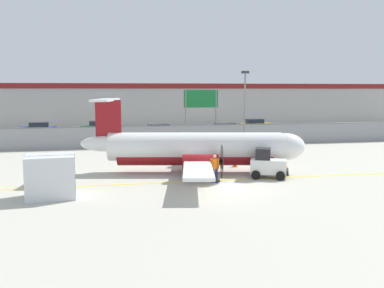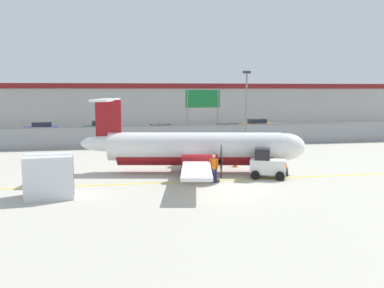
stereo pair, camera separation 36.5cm
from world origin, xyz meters
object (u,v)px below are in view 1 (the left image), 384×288
baggage_tug (268,165)px  apron_light_pole (245,103)px  cargo_container (51,177)px  commuter_airplane (199,149)px  traffic_cone_near_right (235,163)px  ground_crew_worker (215,167)px  highway_sign (201,103)px  traffic_cone_near_left (285,163)px  parked_car_1 (98,127)px  parked_car_4 (255,125)px  parked_car_0 (38,129)px  parked_car_2 (158,131)px  parked_car_3 (224,130)px

baggage_tug → apron_light_pole: size_ratio=0.35×
cargo_container → commuter_airplane: bearing=25.1°
traffic_cone_near_right → ground_crew_worker: bearing=-119.9°
highway_sign → apron_light_pole: bearing=-52.3°
traffic_cone_near_left → traffic_cone_near_right: same height
parked_car_1 → parked_car_4: same height
commuter_airplane → traffic_cone_near_left: (6.38, 0.44, -1.29)m
ground_crew_worker → traffic_cone_near_right: bearing=1.7°
cargo_container → parked_car_1: size_ratio=0.60×
parked_car_0 → parked_car_2: same height
traffic_cone_near_left → highway_sign: (-2.78, 15.00, 3.83)m
traffic_cone_near_left → parked_car_0: 32.41m
traffic_cone_near_right → apron_light_pole: (3.89, 9.68, 3.99)m
traffic_cone_near_left → parked_car_4: (6.95, 25.54, 0.58)m
traffic_cone_near_left → parked_car_2: bearing=109.2°
commuter_airplane → parked_car_0: commuter_airplane is taller
cargo_container → parked_car_2: bearing=66.5°
apron_light_pole → traffic_cone_near_left: bearing=-92.7°
cargo_container → parked_car_0: 31.18m
apron_light_pole → traffic_cone_near_right: bearing=-111.9°
parked_car_3 → apron_light_pole: apron_light_pole is taller
traffic_cone_near_left → parked_car_2: size_ratio=0.15×
ground_crew_worker → parked_car_0: 32.28m
ground_crew_worker → parked_car_3: bearing=14.5°
parked_car_4 → highway_sign: highway_sign is taller
traffic_cone_near_left → traffic_cone_near_right: size_ratio=1.00×
parked_car_1 → parked_car_4: 20.34m
traffic_cone_near_right → commuter_airplane: bearing=-153.4°
commuter_airplane → highway_sign: size_ratio=2.91×
traffic_cone_near_left → parked_car_0: bearing=128.9°
apron_light_pole → parked_car_4: bearing=66.5°
highway_sign → cargo_container: bearing=-121.3°
parked_car_2 → parked_car_4: size_ratio=1.03×
traffic_cone_near_left → highway_sign: bearing=100.5°
parked_car_1 → apron_light_pole: apron_light_pole is taller
traffic_cone_near_left → parked_car_4: parked_car_4 is taller
parked_car_0 → parked_car_4: size_ratio=1.02×
parked_car_4 → ground_crew_worker: bearing=-113.3°
baggage_tug → cargo_container: (-12.75, -2.46, 0.24)m
parked_car_1 → traffic_cone_near_right: bearing=114.4°
traffic_cone_near_right → highway_sign: (0.60, 13.94, 3.83)m
commuter_airplane → highway_sign: bearing=88.1°
commuter_airplane → parked_car_2: size_ratio=3.68×
parked_car_0 → parked_car_4: same height
cargo_container → traffic_cone_near_right: (11.91, 6.59, -0.79)m
commuter_airplane → baggage_tug: 4.71m
baggage_tug → parked_car_4: 30.15m
baggage_tug → traffic_cone_near_right: baggage_tug is taller
parked_car_3 → parked_car_4: bearing=-139.9°
traffic_cone_near_right → highway_sign: 14.47m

